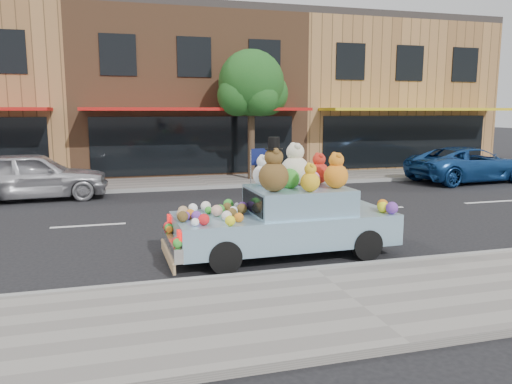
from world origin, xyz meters
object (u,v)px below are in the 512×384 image
object	(u,v)px
street_tree	(251,89)
car_blue	(469,164)
car_silver	(33,176)
art_car	(286,215)

from	to	relation	value
street_tree	car_blue	world-z (taller)	street_tree
car_silver	car_blue	size ratio (longest dim) A/B	0.91
car_silver	car_blue	xyz separation A→B (m)	(16.25, -0.33, -0.08)
street_tree	art_car	bearing A→B (deg)	-101.59
art_car	car_silver	bearing A→B (deg)	124.30
street_tree	art_car	size ratio (longest dim) A/B	1.15
street_tree	car_silver	bearing A→B (deg)	-164.42
car_silver	street_tree	bearing A→B (deg)	-78.16
street_tree	car_blue	distance (m)	9.24
car_blue	car_silver	bearing A→B (deg)	83.49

